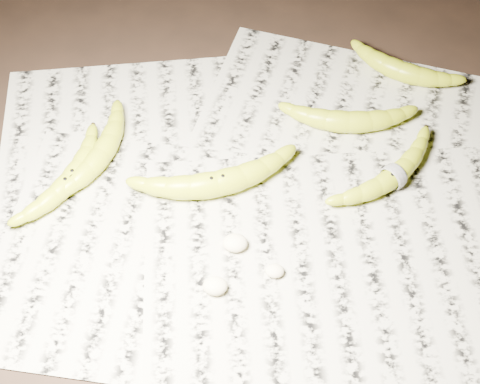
{
  "coord_description": "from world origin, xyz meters",
  "views": [
    {
      "loc": [
        0.0,
        -0.57,
        0.84
      ],
      "look_at": [
        -0.01,
        -0.0,
        0.05
      ],
      "focal_mm": 50.0,
      "sensor_mm": 36.0,
      "label": 1
    }
  ],
  "objects_px": {
    "banana_left_b": "(101,153)",
    "banana_upper_b": "(401,69)",
    "banana_left_a": "(69,179)",
    "banana_upper_a": "(349,120)",
    "banana_taped": "(394,175)",
    "banana_center": "(217,182)"
  },
  "relations": [
    {
      "from": "banana_taped",
      "to": "banana_upper_a",
      "type": "relative_size",
      "value": 1.02
    },
    {
      "from": "banana_left_b",
      "to": "banana_upper_b",
      "type": "relative_size",
      "value": 1.06
    },
    {
      "from": "banana_left_b",
      "to": "banana_upper_b",
      "type": "height_order",
      "value": "same"
    },
    {
      "from": "banana_left_a",
      "to": "banana_upper_b",
      "type": "xyz_separation_m",
      "value": [
        0.54,
        0.25,
        0.0
      ]
    },
    {
      "from": "banana_center",
      "to": "banana_upper_b",
      "type": "bearing_deg",
      "value": 23.58
    },
    {
      "from": "banana_left_b",
      "to": "banana_taped",
      "type": "distance_m",
      "value": 0.46
    },
    {
      "from": "banana_taped",
      "to": "banana_upper_a",
      "type": "bearing_deg",
      "value": 78.53
    },
    {
      "from": "banana_left_a",
      "to": "banana_upper_a",
      "type": "bearing_deg",
      "value": -47.48
    },
    {
      "from": "banana_left_b",
      "to": "banana_upper_b",
      "type": "bearing_deg",
      "value": -45.94
    },
    {
      "from": "banana_center",
      "to": "banana_upper_a",
      "type": "xyz_separation_m",
      "value": [
        0.21,
        0.13,
        -0.0
      ]
    },
    {
      "from": "banana_center",
      "to": "banana_taped",
      "type": "height_order",
      "value": "banana_center"
    },
    {
      "from": "banana_left_a",
      "to": "banana_taped",
      "type": "relative_size",
      "value": 0.95
    },
    {
      "from": "banana_left_b",
      "to": "banana_upper_a",
      "type": "distance_m",
      "value": 0.4
    },
    {
      "from": "banana_taped",
      "to": "banana_upper_a",
      "type": "xyz_separation_m",
      "value": [
        -0.06,
        0.11,
        0.0
      ]
    },
    {
      "from": "banana_taped",
      "to": "banana_upper_b",
      "type": "relative_size",
      "value": 1.13
    },
    {
      "from": "banana_left_a",
      "to": "banana_left_b",
      "type": "bearing_deg",
      "value": -14.03
    },
    {
      "from": "banana_left_b",
      "to": "banana_upper_a",
      "type": "height_order",
      "value": "banana_upper_a"
    },
    {
      "from": "banana_taped",
      "to": "banana_upper_a",
      "type": "height_order",
      "value": "banana_upper_a"
    },
    {
      "from": "banana_upper_a",
      "to": "banana_upper_b",
      "type": "bearing_deg",
      "value": 51.18
    },
    {
      "from": "banana_taped",
      "to": "banana_upper_b",
      "type": "xyz_separation_m",
      "value": [
        0.04,
        0.23,
        0.0
      ]
    },
    {
      "from": "banana_left_b",
      "to": "banana_upper_a",
      "type": "relative_size",
      "value": 0.96
    },
    {
      "from": "banana_left_a",
      "to": "banana_left_b",
      "type": "relative_size",
      "value": 1.01
    }
  ]
}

